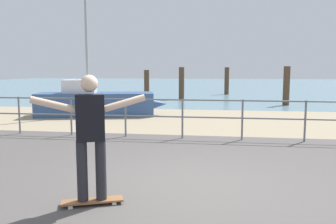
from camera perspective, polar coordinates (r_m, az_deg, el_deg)
name	(u,v)px	position (r m, az deg, el deg)	size (l,w,h in m)	color
ground_plane	(179,211)	(4.60, 1.76, -16.02)	(24.00, 10.00, 0.04)	#514C49
beach_strip	(204,120)	(12.35, 6.01, -1.36)	(24.00, 6.00, 0.04)	tan
sea_surface	(214,85)	(40.25, 7.64, 4.44)	(72.00, 50.00, 0.04)	slate
railing_fence	(125,111)	(9.20, -7.05, 0.10)	(12.20, 0.05, 1.05)	slate
sailboat	(100,103)	(13.62, -11.12, 1.53)	(5.07, 2.35, 4.67)	#335184
skateboard	(92,201)	(4.83, -12.36, -14.15)	(0.82, 0.48, 0.08)	brown
skateboarder	(90,130)	(4.58, -12.67, -2.99)	(1.38, 0.62, 1.65)	#26262B
groyne_post_0	(147,83)	(24.15, -3.53, 4.86)	(0.36, 0.36, 1.75)	#513826
groyne_post_1	(181,83)	(20.66, 2.24, 4.74)	(0.33, 0.33, 1.93)	#513826
groyne_post_2	(227,81)	(25.07, 9.67, 5.07)	(0.32, 0.32, 1.94)	#513826
groyne_post_3	(286,86)	(18.17, 18.95, 4.08)	(0.32, 0.32, 1.95)	#513826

